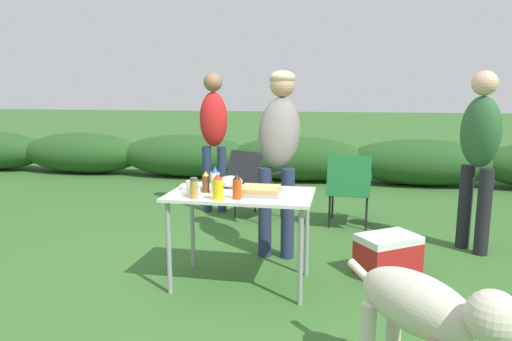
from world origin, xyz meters
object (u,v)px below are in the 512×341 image
plate_stack (196,187)px  mustard_bottle (218,187)px  folding_table (241,203)px  standing_person_in_olive_jacket (279,141)px  spice_jar (194,188)px  standing_person_with_beanie (479,146)px  camp_chair_near_hedge (349,186)px  food_tray (260,191)px  mixing_bowl (231,182)px  mayo_bottle (215,181)px  beer_bottle (206,182)px  dog (426,312)px  paper_cup_stack (192,188)px  cooler_box (388,255)px  hot_sauce_bottle (237,187)px  camp_chair_green_behind_table (253,181)px  standing_person_in_dark_puffer (214,128)px

plate_stack → mustard_bottle: size_ratio=1.35×
folding_table → standing_person_in_olive_jacket: standing_person_in_olive_jacket is taller
spice_jar → standing_person_in_olive_jacket: size_ratio=0.09×
folding_table → standing_person_with_beanie: bearing=30.3°
folding_table → spice_jar: (-0.29, -0.25, 0.15)m
camp_chair_near_hedge → food_tray: bearing=-108.3°
mixing_bowl → mayo_bottle: size_ratio=0.94×
beer_bottle → food_tray: bearing=2.0°
mixing_bowl → standing_person_with_beanie: 2.35m
folding_table → beer_bottle: size_ratio=6.65×
folding_table → dog: bearing=-45.3°
food_tray → paper_cup_stack: 0.51m
cooler_box → standing_person_in_olive_jacket: bearing=-55.3°
folding_table → dog: 1.68m
hot_sauce_bottle → beer_bottle: bearing=149.6°
mixing_bowl → hot_sauce_bottle: (0.14, -0.38, 0.04)m
standing_person_in_olive_jacket → beer_bottle: bearing=-117.1°
spice_jar → camp_chair_green_behind_table: size_ratio=0.19×
folding_table → camp_chair_near_hedge: size_ratio=1.32×
plate_stack → spice_jar: (0.09, -0.33, 0.06)m
paper_cup_stack → mustard_bottle: bearing=-24.4°
standing_person_in_olive_jacket → standing_person_with_beanie: standing_person_in_olive_jacket is taller
folding_table → camp_chair_near_hedge: camp_chair_near_hedge is taller
folding_table → standing_person_in_olive_jacket: size_ratio=0.65×
folding_table → standing_person_in_olive_jacket: 0.89m
dog → camp_chair_green_behind_table: size_ratio=1.01×
standing_person_in_dark_puffer → plate_stack: bearing=-82.7°
standing_person_in_olive_jacket → food_tray: bearing=-90.0°
spice_jar → standing_person_with_beanie: bearing=31.7°
beer_bottle → cooler_box: bearing=17.3°
spice_jar → standing_person_in_dark_puffer: bearing=102.7°
folding_table → mixing_bowl: bearing=124.3°
camp_chair_near_hedge → camp_chair_green_behind_table: bearing=179.1°
mixing_bowl → mayo_bottle: (-0.06, -0.24, 0.05)m
hot_sauce_bottle → standing_person_in_olive_jacket: (0.17, 0.97, 0.23)m
mayo_bottle → camp_chair_near_hedge: mayo_bottle is taller
hot_sauce_bottle → cooler_box: size_ratio=0.32×
standing_person_in_olive_jacket → cooler_box: (0.97, -0.36, -0.89)m
plate_stack → mixing_bowl: bearing=21.7°
spice_jar → mustard_bottle: 0.18m
camp_chair_green_behind_table → dog: bearing=-38.3°
plate_stack → standing_person_in_dark_puffer: 2.07m
standing_person_with_beanie → standing_person_in_dark_puffer: size_ratio=0.98×
spice_jar → folding_table: bearing=40.2°
food_tray → hot_sauce_bottle: size_ratio=1.77×
standing_person_in_olive_jacket → standing_person_in_dark_puffer: bearing=129.8°
hot_sauce_bottle → paper_cup_stack: bearing=171.6°
standing_person_in_olive_jacket → mixing_bowl: bearing=-115.5°
mayo_bottle → beer_bottle: bearing=162.6°
hot_sauce_bottle → dog: size_ratio=0.22×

